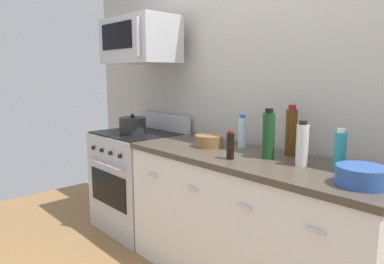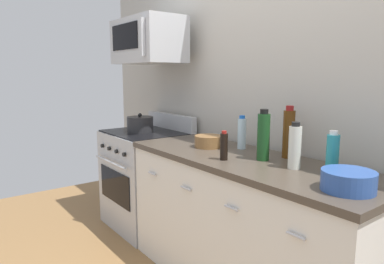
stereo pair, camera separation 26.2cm
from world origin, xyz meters
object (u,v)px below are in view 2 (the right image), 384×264
object	(u,v)px
bottle_water_clear	(242,133)
stockpot	(140,124)
bottle_wine_green	(263,136)
bowl_blue_mixing	(348,180)
bottle_vinegar_white	(295,147)
bottle_dish_soap	(332,154)
bowl_wooden_salad	(208,141)
bottle_wine_amber	(289,133)
bottle_soy_sauce_dark	(224,146)
range_oven	(146,178)
microwave	(148,41)

from	to	relation	value
bottle_water_clear	stockpot	size ratio (longest dim) A/B	1.00
bottle_wine_green	bowl_blue_mixing	world-z (taller)	bottle_wine_green
bottle_vinegar_white	stockpot	size ratio (longest dim) A/B	1.11
bottle_dish_soap	bowl_blue_mixing	distance (m)	0.28
bowl_wooden_salad	stockpot	size ratio (longest dim) A/B	0.85
bottle_wine_amber	bowl_wooden_salad	xyz separation A→B (m)	(-0.57, -0.19, -0.11)
bottle_dish_soap	stockpot	world-z (taller)	bottle_dish_soap
bottle_soy_sauce_dark	bottle_dish_soap	bearing A→B (deg)	22.11
bowl_wooden_salad	bowl_blue_mixing	xyz separation A→B (m)	(1.15, -0.12, 0.00)
range_oven	bottle_wine_amber	bearing A→B (deg)	8.43
range_oven	bottle_dish_soap	world-z (taller)	bottle_dish_soap
bowl_blue_mixing	bottle_vinegar_white	bearing A→B (deg)	162.13
bottle_wine_green	bowl_wooden_salad	distance (m)	0.53
bottle_wine_green	bowl_blue_mixing	bearing A→B (deg)	-12.18
bottle_water_clear	bowl_wooden_salad	bearing A→B (deg)	-141.13
microwave	bottle_wine_green	xyz separation A→B (m)	(1.41, -0.01, -0.68)
stockpot	bottle_wine_green	bearing A→B (deg)	3.70
range_oven	stockpot	size ratio (longest dim) A/B	4.41
bottle_dish_soap	bottle_wine_amber	xyz separation A→B (m)	(-0.39, 0.13, 0.05)
range_oven	bottle_soy_sauce_dark	bearing A→B (deg)	-6.96
bottle_dish_soap	bowl_wooden_salad	world-z (taller)	bottle_dish_soap
microwave	bottle_wine_green	size ratio (longest dim) A/B	2.32
stockpot	bowl_blue_mixing	bearing A→B (deg)	-1.29
bottle_soy_sauce_dark	bowl_blue_mixing	xyz separation A→B (m)	(0.79, 0.05, -0.04)
range_oven	bottle_water_clear	size ratio (longest dim) A/B	4.41
microwave	bowl_wooden_salad	size ratio (longest dim) A/B	3.62
bottle_soy_sauce_dark	stockpot	distance (m)	1.27
range_oven	bottle_vinegar_white	world-z (taller)	bottle_vinegar_white
bottle_wine_amber	bottle_water_clear	bearing A→B (deg)	-173.76
bottle_dish_soap	bowl_blue_mixing	size ratio (longest dim) A/B	0.98
bottle_vinegar_white	bottle_soy_sauce_dark	bearing A→B (deg)	-155.23
bottle_soy_sauce_dark	bowl_wooden_salad	xyz separation A→B (m)	(-0.36, 0.18, -0.04)
bowl_blue_mixing	stockpot	world-z (taller)	stockpot
bowl_wooden_salad	bottle_wine_amber	bearing A→B (deg)	18.91
range_oven	stockpot	xyz separation A→B (m)	(-0.00, -0.05, 0.53)
bowl_wooden_salad	range_oven	bearing A→B (deg)	-178.54
bottle_wine_amber	bowl_wooden_salad	size ratio (longest dim) A/B	1.64
bowl_blue_mixing	stockpot	size ratio (longest dim) A/B	1.01
range_oven	bottle_water_clear	bearing A→B (deg)	9.19
bottle_vinegar_white	bottle_soy_sauce_dark	size ratio (longest dim) A/B	1.45
range_oven	bottle_vinegar_white	bearing A→B (deg)	0.97
microwave	bottle_wine_amber	world-z (taller)	microwave
bottle_wine_amber	bottle_soy_sauce_dark	bearing A→B (deg)	-118.72
bottle_soy_sauce_dark	bowl_wooden_salad	size ratio (longest dim) A/B	0.90
bottle_dish_soap	bottle_wine_amber	world-z (taller)	bottle_wine_amber
bottle_vinegar_white	bottle_wine_green	distance (m)	0.24
microwave	bottle_vinegar_white	bearing A→B (deg)	-0.58
bottle_wine_amber	stockpot	world-z (taller)	bottle_wine_amber
bottle_wine_green	range_oven	bearing A→B (deg)	-178.45
microwave	bottle_dish_soap	size ratio (longest dim) A/B	3.12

